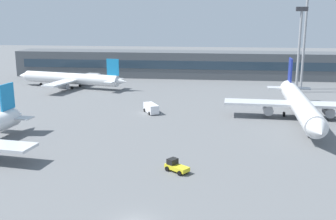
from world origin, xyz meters
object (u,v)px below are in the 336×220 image
(airplane_mid, at_px, (300,104))
(service_van_white, at_px, (151,108))
(airplane_far, at_px, (70,78))
(floodlight_tower_west, at_px, (305,30))
(floodlight_tower_east, at_px, (299,43))
(baggage_tug_yellow, at_px, (176,166))

(airplane_mid, relative_size, service_van_white, 8.18)
(airplane_far, height_order, floodlight_tower_west, floodlight_tower_west)
(airplane_far, xyz_separation_m, floodlight_tower_west, (69.10, 5.94, 14.39))
(airplane_far, relative_size, floodlight_tower_east, 1.56)
(airplane_far, bearing_deg, baggage_tug_yellow, -58.50)
(floodlight_tower_west, bearing_deg, service_van_white, -138.76)
(airplane_mid, relative_size, floodlight_tower_west, 1.49)
(floodlight_tower_east, bearing_deg, service_van_white, -141.54)
(airplane_mid, height_order, floodlight_tower_west, floodlight_tower_west)
(airplane_mid, bearing_deg, floodlight_tower_east, 80.50)
(airplane_mid, distance_m, service_van_white, 32.12)
(baggage_tug_yellow, xyz_separation_m, floodlight_tower_east, (28.29, 63.61, 13.07))
(airplane_mid, height_order, airplane_far, airplane_mid)
(service_van_white, bearing_deg, floodlight_tower_west, 41.24)
(airplane_mid, height_order, service_van_white, airplane_mid)
(baggage_tug_yellow, relative_size, floodlight_tower_east, 0.16)
(floodlight_tower_west, height_order, floodlight_tower_east, floodlight_tower_west)
(airplane_far, bearing_deg, floodlight_tower_west, 4.91)
(baggage_tug_yellow, relative_size, floodlight_tower_west, 0.12)
(baggage_tug_yellow, relative_size, service_van_white, 0.68)
(airplane_mid, distance_m, floodlight_tower_west, 40.28)
(airplane_mid, bearing_deg, floodlight_tower_west, 78.29)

